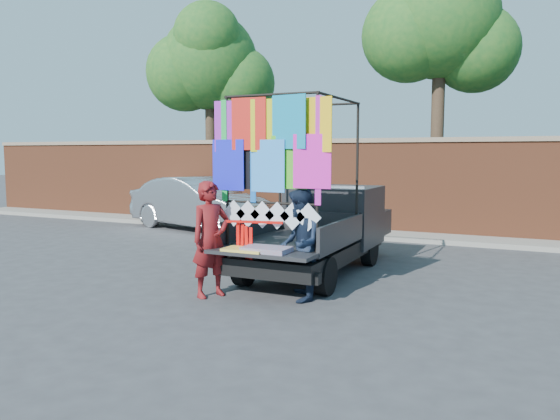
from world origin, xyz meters
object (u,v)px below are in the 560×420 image
at_px(man, 300,245).
at_px(pickup_truck, 326,227).
at_px(sedan, 199,203).
at_px(woman, 211,239).

bearing_deg(man, pickup_truck, 166.97).
relative_size(sedan, woman, 2.57).
height_order(sedan, woman, woman).
height_order(sedan, man, man).
relative_size(pickup_truck, man, 2.90).
bearing_deg(pickup_truck, sedan, 146.43).
bearing_deg(sedan, woman, -129.98).
relative_size(pickup_truck, sedan, 1.07).
distance_m(pickup_truck, man, 2.41).
bearing_deg(man, sedan, -160.09).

